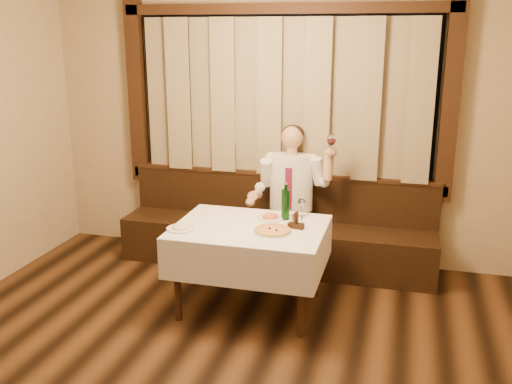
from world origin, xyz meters
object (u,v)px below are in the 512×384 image
(pasta_cream, at_px, (181,226))
(pizza, at_px, (272,231))
(dining_table, at_px, (250,238))
(seated_man, at_px, (290,189))
(green_bottle, at_px, (286,204))
(cruet_caddy, at_px, (296,222))
(pasta_red, at_px, (270,215))
(banquette, at_px, (277,235))

(pasta_cream, bearing_deg, pizza, 10.08)
(dining_table, relative_size, seated_man, 0.87)
(green_bottle, height_order, cruet_caddy, green_bottle)
(dining_table, distance_m, green_bottle, 0.43)
(pasta_red, relative_size, pasta_cream, 0.98)
(pasta_red, xyz_separation_m, cruet_caddy, (0.26, -0.18, 0.02))
(pasta_red, height_order, green_bottle, green_bottle)
(pasta_red, xyz_separation_m, green_bottle, (0.13, 0.02, 0.11))
(pasta_cream, bearing_deg, cruet_caddy, 17.22)
(dining_table, xyz_separation_m, seated_man, (0.15, 0.93, 0.19))
(green_bottle, distance_m, cruet_caddy, 0.26)
(green_bottle, relative_size, cruet_caddy, 2.36)
(green_bottle, bearing_deg, banquette, 108.11)
(pizza, height_order, seated_man, seated_man)
(pizza, bearing_deg, pasta_cream, -169.92)
(dining_table, distance_m, pasta_red, 0.30)
(green_bottle, bearing_deg, dining_table, -134.67)
(seated_man, bearing_deg, cruet_caddy, -75.29)
(pizza, height_order, pasta_cream, pasta_cream)
(pasta_red, bearing_deg, dining_table, -117.33)
(banquette, distance_m, dining_table, 1.08)
(pasta_red, distance_m, pasta_cream, 0.80)
(pasta_red, bearing_deg, pizza, -73.51)
(pizza, distance_m, pasta_red, 0.35)
(pizza, height_order, cruet_caddy, cruet_caddy)
(banquette, bearing_deg, pasta_red, -81.25)
(pizza, distance_m, seated_man, 1.04)
(pizza, xyz_separation_m, cruet_caddy, (0.17, 0.15, 0.04))
(pasta_cream, height_order, cruet_caddy, cruet_caddy)
(banquette, relative_size, pasta_cream, 13.33)
(dining_table, xyz_separation_m, pasta_red, (0.12, 0.23, 0.14))
(banquette, bearing_deg, pizza, -78.90)
(dining_table, bearing_deg, green_bottle, 45.33)
(dining_table, relative_size, cruet_caddy, 9.12)
(pasta_cream, bearing_deg, pasta_red, 35.67)
(dining_table, bearing_deg, pasta_red, 62.67)
(pizza, bearing_deg, green_bottle, 84.97)
(pasta_cream, distance_m, green_bottle, 0.93)
(cruet_caddy, bearing_deg, pasta_red, 157.73)
(banquette, distance_m, pasta_red, 0.93)
(pasta_red, xyz_separation_m, pasta_cream, (-0.65, -0.47, 0.00))
(banquette, relative_size, seated_man, 2.19)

